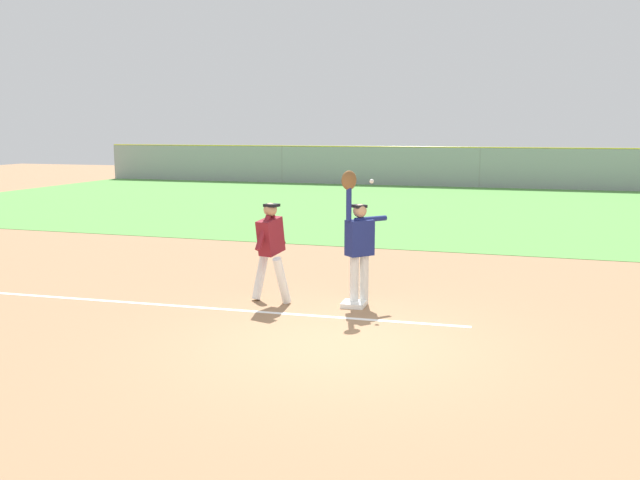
% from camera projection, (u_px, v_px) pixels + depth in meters
% --- Properties ---
extents(ground_plane, '(79.67, 79.67, 0.00)m').
position_uv_depth(ground_plane, '(342.00, 343.00, 9.39)').
color(ground_plane, '#936D4C').
extents(outfield_grass, '(42.90, 19.05, 0.01)m').
position_uv_depth(outfield_grass, '(461.00, 208.00, 25.44)').
color(outfield_grass, '#549342').
rests_on(outfield_grass, ground_plane).
extents(chalk_foul_line, '(11.99, 0.62, 0.01)m').
position_uv_depth(chalk_foul_line, '(117.00, 301.00, 11.63)').
color(chalk_foul_line, white).
rests_on(chalk_foul_line, ground_plane).
extents(first_base, '(0.39, 0.39, 0.08)m').
position_uv_depth(first_base, '(354.00, 304.00, 11.31)').
color(first_base, white).
rests_on(first_base, ground_plane).
extents(fielder, '(0.68, 0.74, 2.28)m').
position_uv_depth(fielder, '(359.00, 240.00, 11.26)').
color(fielder, silver).
rests_on(fielder, ground_plane).
extents(runner, '(0.75, 0.84, 1.72)m').
position_uv_depth(runner, '(271.00, 245.00, 11.45)').
color(runner, white).
rests_on(runner, ground_plane).
extents(baseball, '(0.07, 0.07, 0.07)m').
position_uv_depth(baseball, '(372.00, 181.00, 11.32)').
color(baseball, white).
extents(outfield_fence, '(42.98, 0.08, 2.07)m').
position_uv_depth(outfield_fence, '(480.00, 167.00, 34.25)').
color(outfield_fence, '#93999E').
rests_on(outfield_fence, ground_plane).
extents(parked_car_white, '(4.56, 2.44, 1.25)m').
position_uv_depth(parked_car_white, '(380.00, 169.00, 38.84)').
color(parked_car_white, white).
rests_on(parked_car_white, ground_plane).
extents(parked_car_tan, '(4.45, 2.21, 1.25)m').
position_uv_depth(parked_car_tan, '(460.00, 170.00, 37.94)').
color(parked_car_tan, tan).
rests_on(parked_car_tan, ground_plane).
extents(parked_car_red, '(4.42, 2.15, 1.25)m').
position_uv_depth(parked_car_red, '(540.00, 171.00, 37.01)').
color(parked_car_red, '#B21E1E').
rests_on(parked_car_red, ground_plane).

